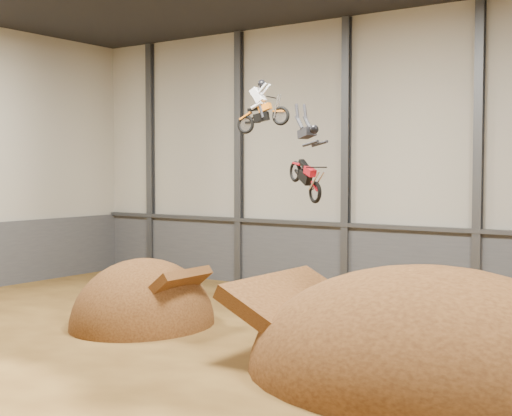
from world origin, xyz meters
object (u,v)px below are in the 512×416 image
Objects in this scene: landing_ramp at (430,375)px; fmx_rider_b at (303,153)px; fmx_rider_a at (265,102)px; takeoff_ramp at (143,325)px.

landing_ramp is 3.77× the size of fmx_rider_b.
fmx_rider_a reaches higher than landing_ramp.
takeoff_ramp is at bearing -168.23° from fmx_rider_a.
takeoff_ramp is at bearing -147.95° from fmx_rider_b.
fmx_rider_b is (2.52, -1.37, -1.96)m from fmx_rider_a.
fmx_rider_b is (7.47, 0.10, 6.90)m from takeoff_ramp.
takeoff_ramp is at bearing 179.33° from landing_ramp.
fmx_rider_a reaches higher than takeoff_ramp.
fmx_rider_b is at bearing 0.79° from takeoff_ramp.
landing_ramp is at bearing 28.27° from fmx_rider_b.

